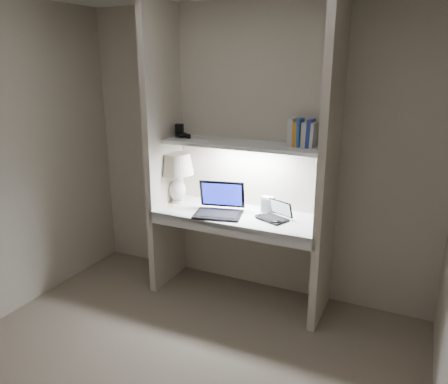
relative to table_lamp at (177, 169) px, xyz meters
The scene contains 18 objects.
floor 1.80m from the table_lamp, 63.54° to the right, with size 3.20×3.00×0.01m, color gray.
back_wall 0.70m from the table_lamp, 18.51° to the left, with size 3.20×0.01×2.50m, color beige.
alcove_panel_left 0.20m from the table_lamp, 145.98° to the right, with size 0.06×0.55×2.50m, color beige.
alcove_panel_right 1.38m from the table_lamp, ahead, with size 0.06×0.55×2.50m, color beige.
desk 0.72m from the table_lamp, ahead, with size 1.40×0.55×0.04m, color white.
desk_apron 0.80m from the table_lamp, 26.62° to the right, with size 1.46×0.03×0.10m, color silver.
shelf 0.70m from the table_lamp, ahead, with size 1.40×0.36×0.03m, color silver.
strip_light 0.69m from the table_lamp, ahead, with size 0.60×0.04×0.01m, color white.
table_lamp is the anchor object (origin of this frame).
laptop_main 0.56m from the table_lamp, 13.23° to the right, with size 0.46×0.42×0.26m.
laptop_netbook 1.00m from the table_lamp, ahead, with size 0.29×0.28×0.15m.
speaker 0.88m from the table_lamp, ahead, with size 0.10×0.07×0.14m, color silver.
mouse 1.06m from the table_lamp, ahead, with size 0.09×0.06×0.03m, color black.
cable_coil 0.90m from the table_lamp, ahead, with size 0.10×0.10×0.01m, color black.
sticky_note 0.33m from the table_lamp, 90.00° to the right, with size 0.06×0.06×0.00m, color gold.
book_row 1.18m from the table_lamp, ahead, with size 0.21×0.15×0.22m.
shelf_box 0.35m from the table_lamp, 90.00° to the left, with size 0.07×0.05×0.12m, color black.
shelf_gadget 0.32m from the table_lamp, 28.21° to the left, with size 0.12×0.09×0.05m, color black.
Camera 1 is at (1.37, -1.99, 2.01)m, focal length 35.00 mm.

